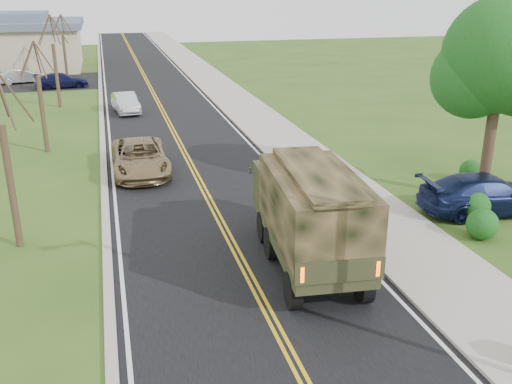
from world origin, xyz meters
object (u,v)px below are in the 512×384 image
object	(u,v)px
military_truck	(309,209)
sedan_silver	(126,103)
suv_champagne	(140,157)
pickup_navy	(487,194)

from	to	relation	value
military_truck	sedan_silver	xyz separation A→B (m)	(-4.42, 24.79, -1.27)
suv_champagne	sedan_silver	bearing A→B (deg)	89.90
military_truck	suv_champagne	bearing A→B (deg)	116.98
suv_champagne	pickup_navy	size ratio (longest dim) A/B	1.03
suv_champagne	sedan_silver	distance (m)	13.84
military_truck	pickup_navy	bearing A→B (deg)	21.96
suv_champagne	pickup_navy	world-z (taller)	pickup_navy
sedan_silver	pickup_navy	bearing A→B (deg)	-68.07
pickup_navy	sedan_silver	bearing A→B (deg)	34.13
pickup_navy	military_truck	bearing A→B (deg)	111.53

